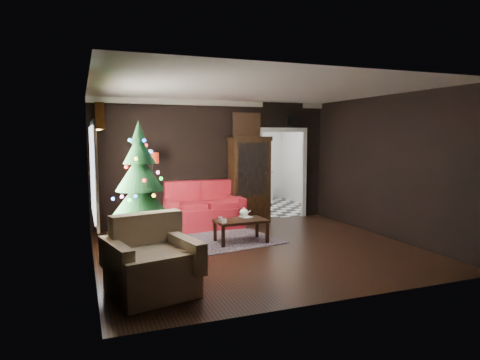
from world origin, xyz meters
name	(u,v)px	position (x,y,z in m)	size (l,w,h in m)	color
floor	(258,249)	(0.00, 0.00, 0.00)	(5.50, 5.50, 0.00)	black
ceiling	(259,89)	(0.00, 0.00, 2.80)	(5.50, 5.50, 0.00)	white
wall_back	(215,162)	(0.00, 2.50, 1.40)	(5.50, 5.50, 0.00)	black
wall_front	(342,187)	(0.00, -2.50, 1.40)	(5.50, 5.50, 0.00)	black
wall_left	(91,176)	(-2.75, 0.00, 1.40)	(5.50, 5.50, 0.00)	black
wall_right	(387,167)	(2.75, 0.00, 1.40)	(5.50, 5.50, 0.00)	black
doorway	(282,175)	(1.70, 2.50, 1.05)	(1.10, 0.10, 2.10)	silver
left_window	(93,172)	(-2.71, 0.20, 1.45)	(0.05, 1.60, 1.40)	white
valance	(97,119)	(-2.63, 0.20, 2.27)	(0.12, 2.10, 0.35)	#9B4F1B
kitchen_floor	(257,208)	(1.70, 4.00, 0.00)	(3.00, 3.00, 0.00)	silver
kitchen_window	(239,146)	(1.70, 5.45, 1.70)	(0.70, 0.06, 0.70)	white
rug	(218,241)	(-0.48, 0.79, 0.01)	(2.17, 1.58, 0.01)	#33202F
loveseat	(204,205)	(-0.40, 2.05, 0.50)	(1.70, 0.90, 1.00)	maroon
curio_cabinet	(249,182)	(0.75, 2.27, 0.95)	(0.90, 0.45, 1.90)	black
floor_lamp	(153,193)	(-1.50, 2.04, 0.83)	(0.28, 0.28, 1.66)	black
christmas_tree	(140,195)	(-2.00, 0.17, 1.05)	(1.18, 1.18, 2.26)	black
armchair	(151,259)	(-2.10, -1.46, 0.46)	(1.01, 1.01, 1.04)	#9C8B61
coffee_table	(241,231)	(-0.11, 0.57, 0.22)	(0.94, 0.57, 0.42)	black
teapot	(244,213)	(0.03, 0.76, 0.53)	(0.19, 0.19, 0.18)	silver
cup_a	(220,219)	(-0.49, 0.65, 0.47)	(0.08, 0.08, 0.06)	silver
cup_b	(225,221)	(-0.49, 0.41, 0.47)	(0.08, 0.08, 0.07)	silver
book	(242,211)	(-0.03, 0.72, 0.56)	(0.18, 0.02, 0.25)	tan
wall_clock	(293,120)	(1.95, 2.45, 2.38)	(0.32, 0.32, 0.06)	white
painting	(246,125)	(0.75, 2.46, 2.25)	(0.62, 0.05, 0.52)	#C07745
kitchen_counter	(242,187)	(1.70, 5.20, 0.45)	(1.80, 0.60, 0.90)	silver
kitchen_table	(252,196)	(1.40, 3.70, 0.38)	(0.70, 0.70, 0.75)	brown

